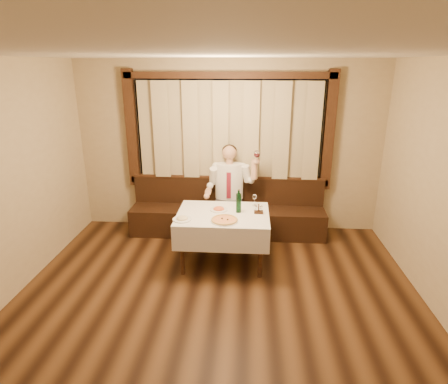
# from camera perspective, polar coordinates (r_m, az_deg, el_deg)

# --- Properties ---
(room) EXTENTS (5.01, 6.01, 2.81)m
(room) POSITION_cam_1_polar(r_m,az_deg,el_deg) (4.25, -0.90, 2.31)
(room) COLOR black
(room) RESTS_ON ground
(banquette) EXTENTS (3.20, 0.61, 0.94)m
(banquette) POSITION_cam_1_polar(r_m,az_deg,el_deg) (6.30, 0.53, -3.51)
(banquette) COLOR black
(banquette) RESTS_ON ground
(dining_table) EXTENTS (1.27, 0.97, 0.76)m
(dining_table) POSITION_cam_1_polar(r_m,az_deg,el_deg) (5.23, -0.16, -4.34)
(dining_table) COLOR black
(dining_table) RESTS_ON ground
(pizza) EXTENTS (0.37, 0.37, 0.04)m
(pizza) POSITION_cam_1_polar(r_m,az_deg,el_deg) (4.93, 0.07, -4.28)
(pizza) COLOR white
(pizza) RESTS_ON dining_table
(pasta_red) EXTENTS (0.25, 0.25, 0.09)m
(pasta_red) POSITION_cam_1_polar(r_m,az_deg,el_deg) (5.28, -0.80, -2.42)
(pasta_red) COLOR white
(pasta_red) RESTS_ON dining_table
(pasta_cream) EXTENTS (0.25, 0.25, 0.09)m
(pasta_cream) POSITION_cam_1_polar(r_m,az_deg,el_deg) (4.99, -6.42, -3.87)
(pasta_cream) COLOR white
(pasta_cream) RESTS_ON dining_table
(green_bottle) EXTENTS (0.07, 0.07, 0.33)m
(green_bottle) POSITION_cam_1_polar(r_m,az_deg,el_deg) (5.18, 2.24, -1.62)
(green_bottle) COLOR #0D3D1B
(green_bottle) RESTS_ON dining_table
(table_wine_glass) EXTENTS (0.07, 0.07, 0.18)m
(table_wine_glass) POSITION_cam_1_polar(r_m,az_deg,el_deg) (5.43, 4.68, -0.79)
(table_wine_glass) COLOR white
(table_wine_glass) RESTS_ON dining_table
(cruet_caddy) EXTENTS (0.12, 0.06, 0.13)m
(cruet_caddy) POSITION_cam_1_polar(r_m,az_deg,el_deg) (5.19, 5.30, -2.79)
(cruet_caddy) COLOR black
(cruet_caddy) RESTS_ON dining_table
(seated_man) EXTENTS (0.85, 0.63, 1.51)m
(seated_man) POSITION_cam_1_polar(r_m,az_deg,el_deg) (6.02, 0.83, 1.02)
(seated_man) COLOR black
(seated_man) RESTS_ON ground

